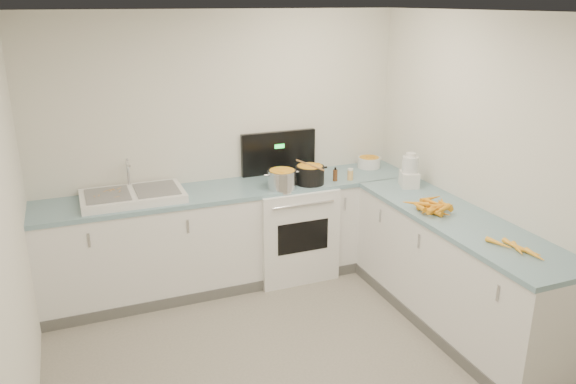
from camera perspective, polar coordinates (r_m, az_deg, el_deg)
name	(u,v)px	position (r m, az deg, el deg)	size (l,w,h in m)	color
floor	(306,384)	(4.19, 1.87, -18.95)	(3.50, 4.00, 0.00)	gray
ceiling	(311,13)	(3.31, 2.35, 17.67)	(3.50, 4.00, 0.00)	silver
wall_back	(223,147)	(5.36, -6.58, 4.54)	(3.50, 2.50, 0.00)	silver
wall_left	(3,266)	(3.32, -26.96, -6.73)	(4.00, 2.50, 0.00)	silver
wall_right	(524,188)	(4.52, 22.83, 0.41)	(4.00, 2.50, 0.00)	silver
counter_back	(235,235)	(5.34, -5.40, -4.33)	(3.50, 0.62, 0.94)	white
counter_right	(455,272)	(4.82, 16.59, -7.76)	(0.62, 2.20, 0.94)	white
stove	(290,227)	(5.49, 0.16, -3.53)	(0.76, 0.65, 1.36)	white
sink	(133,196)	(5.00, -15.50, -0.36)	(0.86, 0.52, 0.31)	white
steel_pot	(282,180)	(5.10, -0.61, 1.18)	(0.26, 0.26, 0.19)	silver
black_pot	(310,176)	(5.24, 2.23, 1.64)	(0.27, 0.27, 0.19)	black
wooden_spoon	(310,165)	(5.21, 2.24, 2.75)	(0.02, 0.02, 0.42)	#AD7A47
mixing_bowl	(369,162)	(5.82, 8.22, 3.00)	(0.23, 0.23, 0.11)	white
extract_bottle	(335,175)	(5.34, 4.82, 1.69)	(0.04, 0.04, 0.11)	#593319
spice_jar	(350,175)	(5.39, 6.34, 1.73)	(0.06, 0.06, 0.10)	#E5B266
food_processor	(410,172)	(5.26, 12.25, 1.97)	(0.21, 0.23, 0.32)	white
carrot_pile	(433,206)	(4.73, 14.53, -1.40)	(0.44, 0.41, 0.09)	#F9A11E
peeled_carrots	(518,248)	(4.17, 22.29, -5.32)	(0.19, 0.43, 0.04)	#FFA826
peelings	(109,192)	(5.03, -17.70, -0.02)	(0.24, 0.25, 0.01)	tan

